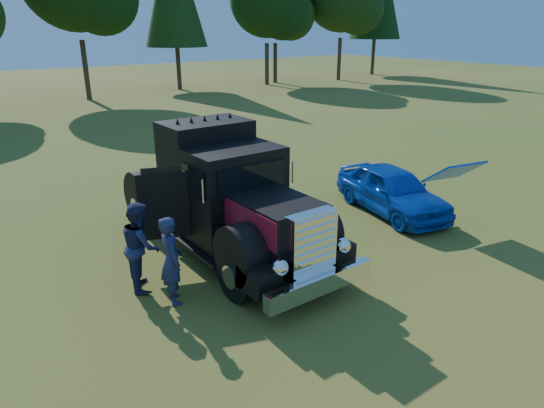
{
  "coord_description": "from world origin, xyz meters",
  "views": [
    {
      "loc": [
        -6.54,
        -6.71,
        5.13
      ],
      "look_at": [
        -0.53,
        1.43,
        1.38
      ],
      "focal_mm": 32.0,
      "sensor_mm": 36.0,
      "label": 1
    }
  ],
  "objects_px": {
    "spectator_far": "(141,246)",
    "diamond_t_truck": "(226,200)",
    "hotrod_coupe": "(392,190)",
    "spectator_near": "(172,260)"
  },
  "relations": [
    {
      "from": "spectator_far",
      "to": "diamond_t_truck",
      "type": "bearing_deg",
      "value": -61.08
    },
    {
      "from": "spectator_far",
      "to": "hotrod_coupe",
      "type": "bearing_deg",
      "value": -74.39
    },
    {
      "from": "spectator_near",
      "to": "diamond_t_truck",
      "type": "bearing_deg",
      "value": -45.34
    },
    {
      "from": "hotrod_coupe",
      "to": "spectator_far",
      "type": "height_order",
      "value": "hotrod_coupe"
    },
    {
      "from": "hotrod_coupe",
      "to": "spectator_near",
      "type": "relative_size",
      "value": 2.43
    },
    {
      "from": "hotrod_coupe",
      "to": "diamond_t_truck",
      "type": "bearing_deg",
      "value": 172.41
    },
    {
      "from": "diamond_t_truck",
      "to": "spectator_near",
      "type": "height_order",
      "value": "diamond_t_truck"
    },
    {
      "from": "diamond_t_truck",
      "to": "spectator_far",
      "type": "height_order",
      "value": "diamond_t_truck"
    },
    {
      "from": "diamond_t_truck",
      "to": "hotrod_coupe",
      "type": "xyz_separation_m",
      "value": [
        5.14,
        -0.69,
        -0.6
      ]
    },
    {
      "from": "spectator_far",
      "to": "spectator_near",
      "type": "bearing_deg",
      "value": -147.83
    }
  ]
}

